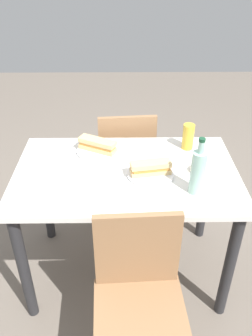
# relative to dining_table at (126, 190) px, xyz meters

# --- Properties ---
(ground_plane) EXTENTS (8.00, 8.00, 0.00)m
(ground_plane) POSITION_rel_dining_table_xyz_m (0.00, 0.00, -0.64)
(ground_plane) COLOR #6B6056
(dining_table) EXTENTS (1.20, 0.75, 0.77)m
(dining_table) POSITION_rel_dining_table_xyz_m (0.00, 0.00, 0.00)
(dining_table) COLOR silver
(dining_table) RESTS_ON ground
(chair_far) EXTENTS (0.43, 0.43, 0.87)m
(chair_far) POSITION_rel_dining_table_xyz_m (0.01, 0.57, -0.15)
(chair_far) COLOR #936B47
(chair_far) RESTS_ON ground
(chair_near) EXTENTS (0.42, 0.42, 0.87)m
(chair_near) POSITION_rel_dining_table_xyz_m (0.05, -0.57, -0.15)
(chair_near) COLOR #936B47
(chair_near) RESTS_ON ground
(plate_near) EXTENTS (0.25, 0.25, 0.01)m
(plate_near) POSITION_rel_dining_table_xyz_m (-0.16, 0.20, 0.13)
(plate_near) COLOR white
(plate_near) RESTS_ON dining_table
(baguette_sandwich_near) EXTENTS (0.23, 0.16, 0.07)m
(baguette_sandwich_near) POSITION_rel_dining_table_xyz_m (-0.16, 0.20, 0.17)
(baguette_sandwich_near) COLOR #DBB77A
(baguette_sandwich_near) RESTS_ON plate_near
(knife_near) EXTENTS (0.16, 0.11, 0.01)m
(knife_near) POSITION_rel_dining_table_xyz_m (-0.15, 0.26, 0.14)
(knife_near) COLOR silver
(knife_near) RESTS_ON plate_near
(plate_far) EXTENTS (0.25, 0.25, 0.01)m
(plate_far) POSITION_rel_dining_table_xyz_m (0.13, -0.04, 0.13)
(plate_far) COLOR white
(plate_far) RESTS_ON dining_table
(baguette_sandwich_far) EXTENTS (0.22, 0.10, 0.07)m
(baguette_sandwich_far) POSITION_rel_dining_table_xyz_m (0.13, -0.04, 0.17)
(baguette_sandwich_far) COLOR #DBB77A
(baguette_sandwich_far) RESTS_ON plate_far
(knife_far) EXTENTS (0.17, 0.08, 0.01)m
(knife_far) POSITION_rel_dining_table_xyz_m (0.11, 0.01, 0.14)
(knife_far) COLOR silver
(knife_far) RESTS_ON plate_far
(water_bottle) EXTENTS (0.07, 0.07, 0.30)m
(water_bottle) POSITION_rel_dining_table_xyz_m (0.34, -0.19, 0.24)
(water_bottle) COLOR #99C6B7
(water_bottle) RESTS_ON dining_table
(beer_glass) EXTENTS (0.07, 0.07, 0.15)m
(beer_glass) POSITION_rel_dining_table_xyz_m (0.37, 0.24, 0.20)
(beer_glass) COLOR gold
(beer_glass) RESTS_ON dining_table
(olive_bowl) EXTENTS (0.10, 0.10, 0.03)m
(olive_bowl) POSITION_rel_dining_table_xyz_m (0.40, -0.01, 0.14)
(olive_bowl) COLOR silver
(olive_bowl) RESTS_ON dining_table
(paper_napkin) EXTENTS (0.14, 0.14, 0.00)m
(paper_napkin) POSITION_rel_dining_table_xyz_m (-0.08, -0.23, 0.13)
(paper_napkin) COLOR white
(paper_napkin) RESTS_ON dining_table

